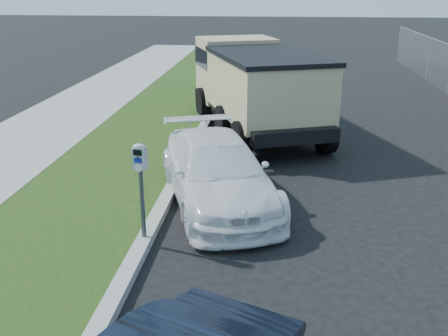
{
  "coord_description": "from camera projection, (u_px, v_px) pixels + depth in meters",
  "views": [
    {
      "loc": [
        -0.55,
        -7.56,
        4.07
      ],
      "look_at": [
        -1.4,
        1.0,
        1.0
      ],
      "focal_mm": 42.0,
      "sensor_mm": 36.0,
      "label": 1
    }
  ],
  "objects": [
    {
      "name": "ground",
      "position": [
        305.0,
        250.0,
        8.4
      ],
      "size": [
        120.0,
        120.0,
        0.0
      ],
      "primitive_type": "plane",
      "color": "black",
      "rests_on": "ground"
    },
    {
      "name": "white_wagon",
      "position": [
        217.0,
        170.0,
        10.1
      ],
      "size": [
        3.09,
        4.7,
        1.27
      ],
      "primitive_type": "imported",
      "rotation": [
        0.0,
        0.0,
        0.33
      ],
      "color": "white",
      "rests_on": "ground"
    },
    {
      "name": "dump_truck",
      "position": [
        254.0,
        83.0,
        14.78
      ],
      "size": [
        4.25,
        6.6,
        2.43
      ],
      "rotation": [
        0.0,
        0.0,
        0.35
      ],
      "color": "black",
      "rests_on": "ground"
    },
    {
      "name": "parking_meter",
      "position": [
        140.0,
        170.0,
        8.16
      ],
      "size": [
        0.24,
        0.18,
        1.58
      ],
      "rotation": [
        0.0,
        0.0,
        -0.17
      ],
      "color": "#3F4247",
      "rests_on": "ground"
    },
    {
      "name": "streetside",
      "position": [
        28.0,
        188.0,
        10.77
      ],
      "size": [
        6.12,
        50.0,
        0.15
      ],
      "color": "gray",
      "rests_on": "ground"
    }
  ]
}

